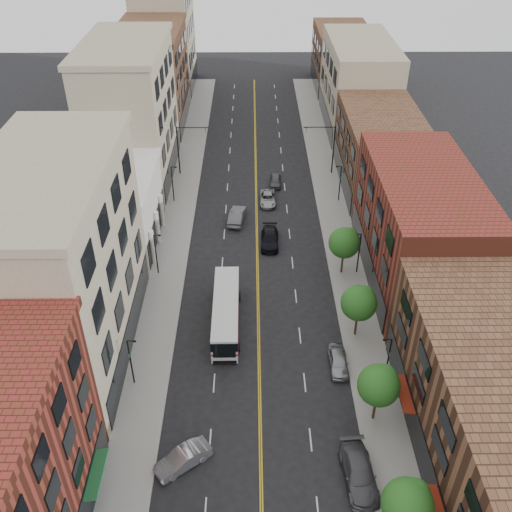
{
  "coord_description": "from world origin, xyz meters",
  "views": [
    {
      "loc": [
        -0.58,
        -26.48,
        38.18
      ],
      "look_at": [
        -0.2,
        20.29,
        5.0
      ],
      "focal_mm": 40.0,
      "sensor_mm": 36.0,
      "label": 1
    }
  ],
  "objects_px": {
    "car_angle_b": "(183,459)",
    "car_lane_c": "(275,181)",
    "car_lane_b": "(268,199)",
    "car_parked_mid": "(359,473)",
    "car_lane_a": "(270,239)",
    "city_bus": "(226,311)",
    "car_lane_behind": "(237,216)",
    "car_parked_far": "(338,361)"
  },
  "relations": [
    {
      "from": "car_angle_b",
      "to": "car_parked_far",
      "type": "height_order",
      "value": "car_angle_b"
    },
    {
      "from": "car_lane_behind",
      "to": "car_lane_a",
      "type": "height_order",
      "value": "car_lane_behind"
    },
    {
      "from": "car_angle_b",
      "to": "car_lane_a",
      "type": "distance_m",
      "value": 30.89
    },
    {
      "from": "car_lane_b",
      "to": "city_bus",
      "type": "bearing_deg",
      "value": -100.99
    },
    {
      "from": "city_bus",
      "to": "car_lane_b",
      "type": "xyz_separation_m",
      "value": [
        4.67,
        23.92,
        -1.05
      ]
    },
    {
      "from": "car_parked_mid",
      "to": "car_lane_b",
      "type": "relative_size",
      "value": 1.22
    },
    {
      "from": "car_parked_mid",
      "to": "car_parked_far",
      "type": "height_order",
      "value": "car_parked_mid"
    },
    {
      "from": "car_angle_b",
      "to": "car_lane_b",
      "type": "height_order",
      "value": "car_angle_b"
    },
    {
      "from": "car_parked_mid",
      "to": "car_lane_behind",
      "type": "height_order",
      "value": "car_lane_behind"
    },
    {
      "from": "car_parked_mid",
      "to": "car_lane_c",
      "type": "relative_size",
      "value": 1.46
    },
    {
      "from": "car_parked_far",
      "to": "car_lane_a",
      "type": "height_order",
      "value": "car_lane_a"
    },
    {
      "from": "city_bus",
      "to": "car_lane_a",
      "type": "distance_m",
      "value": 14.88
    },
    {
      "from": "car_parked_far",
      "to": "car_lane_a",
      "type": "distance_m",
      "value": 20.77
    },
    {
      "from": "city_bus",
      "to": "car_parked_mid",
      "type": "bearing_deg",
      "value": -59.45
    },
    {
      "from": "city_bus",
      "to": "car_lane_b",
      "type": "bearing_deg",
      "value": 78.49
    },
    {
      "from": "car_lane_b",
      "to": "car_lane_c",
      "type": "bearing_deg",
      "value": 76.39
    },
    {
      "from": "car_parked_mid",
      "to": "car_lane_c",
      "type": "xyz_separation_m",
      "value": [
        -4.5,
        46.19,
        -0.16
      ]
    },
    {
      "from": "car_lane_a",
      "to": "car_angle_b",
      "type": "bearing_deg",
      "value": -101.93
    },
    {
      "from": "car_parked_mid",
      "to": "car_parked_far",
      "type": "distance_m",
      "value": 11.39
    },
    {
      "from": "car_angle_b",
      "to": "car_parked_mid",
      "type": "distance_m",
      "value": 13.18
    },
    {
      "from": "car_lane_c",
      "to": "car_lane_behind",
      "type": "bearing_deg",
      "value": -115.04
    },
    {
      "from": "car_parked_mid",
      "to": "car_parked_far",
      "type": "xyz_separation_m",
      "value": [
        -0.08,
        11.39,
        -0.11
      ]
    },
    {
      "from": "car_lane_behind",
      "to": "car_lane_c",
      "type": "distance_m",
      "value": 10.97
    },
    {
      "from": "car_parked_far",
      "to": "car_lane_behind",
      "type": "distance_m",
      "value": 26.92
    },
    {
      "from": "car_angle_b",
      "to": "car_lane_behind",
      "type": "height_order",
      "value": "car_lane_behind"
    },
    {
      "from": "city_bus",
      "to": "car_lane_b",
      "type": "height_order",
      "value": "city_bus"
    },
    {
      "from": "city_bus",
      "to": "car_lane_c",
      "type": "bearing_deg",
      "value": 78.04
    },
    {
      "from": "car_angle_b",
      "to": "car_lane_b",
      "type": "bearing_deg",
      "value": 133.1
    },
    {
      "from": "city_bus",
      "to": "car_lane_c",
      "type": "distance_m",
      "value": 29.53
    },
    {
      "from": "car_lane_c",
      "to": "car_lane_a",
      "type": "bearing_deg",
      "value": -91.43
    },
    {
      "from": "car_angle_b",
      "to": "car_lane_c",
      "type": "xyz_separation_m",
      "value": [
        8.6,
        44.82,
        -0.08
      ]
    },
    {
      "from": "city_bus",
      "to": "car_parked_mid",
      "type": "relative_size",
      "value": 2.02
    },
    {
      "from": "city_bus",
      "to": "car_lane_a",
      "type": "bearing_deg",
      "value": 71.21
    },
    {
      "from": "car_lane_a",
      "to": "city_bus",
      "type": "bearing_deg",
      "value": -106.42
    },
    {
      "from": "car_angle_b",
      "to": "car_lane_c",
      "type": "bearing_deg",
      "value": 132.74
    },
    {
      "from": "car_parked_far",
      "to": "car_lane_behind",
      "type": "xyz_separation_m",
      "value": [
        -9.62,
        25.15,
        0.11
      ]
    },
    {
      "from": "car_angle_b",
      "to": "car_lane_behind",
      "type": "xyz_separation_m",
      "value": [
        3.4,
        35.16,
        0.08
      ]
    },
    {
      "from": "car_lane_behind",
      "to": "car_lane_b",
      "type": "relative_size",
      "value": 1.08
    },
    {
      "from": "car_parked_far",
      "to": "car_lane_b",
      "type": "relative_size",
      "value": 0.91
    },
    {
      "from": "city_bus",
      "to": "car_angle_b",
      "type": "xyz_separation_m",
      "value": [
        -2.72,
        -15.9,
        -0.95
      ]
    },
    {
      "from": "car_parked_far",
      "to": "car_lane_behind",
      "type": "relative_size",
      "value": 0.84
    },
    {
      "from": "city_bus",
      "to": "car_lane_b",
      "type": "relative_size",
      "value": 2.47
    }
  ]
}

